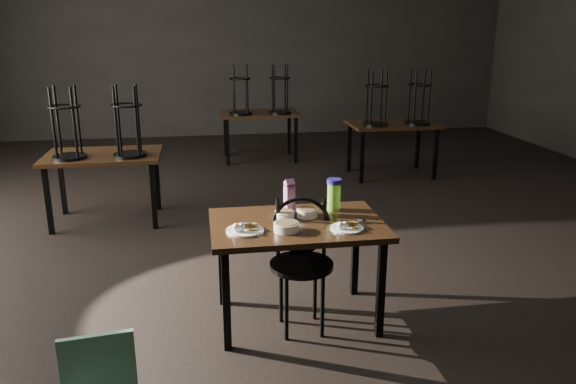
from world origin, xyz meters
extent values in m
plane|color=black|center=(0.00, 0.00, 0.00)|extent=(12.00, 12.00, 0.00)
cube|color=black|center=(0.00, 6.00, 1.60)|extent=(10.00, 0.04, 3.20)
cube|color=black|center=(-0.27, -1.15, 0.73)|extent=(1.20, 0.80, 0.04)
cube|color=black|center=(-0.79, -1.47, 0.35)|extent=(0.05, 0.05, 0.71)
cube|color=black|center=(0.25, -1.47, 0.35)|extent=(0.05, 0.05, 0.71)
cube|color=black|center=(-0.79, -0.83, 0.35)|extent=(0.05, 0.05, 0.71)
cube|color=black|center=(0.25, -0.83, 0.35)|extent=(0.05, 0.05, 0.71)
cylinder|color=white|center=(-0.64, -1.27, 0.76)|extent=(0.25, 0.25, 0.02)
cube|color=olive|center=(-0.64, -1.23, 0.81)|extent=(0.09, 0.09, 0.04)
cube|color=olive|center=(-0.61, -1.23, 0.81)|extent=(0.10, 0.10, 0.03)
ellipsoid|color=white|center=(-0.70, -1.31, 0.80)|extent=(0.05, 0.05, 0.06)
ellipsoid|color=white|center=(-0.67, -1.31, 0.80)|extent=(0.05, 0.05, 0.06)
cylinder|color=white|center=(0.04, -1.34, 0.76)|extent=(0.22, 0.22, 0.01)
cube|color=olive|center=(0.04, -1.30, 0.80)|extent=(0.08, 0.08, 0.04)
cube|color=olive|center=(0.07, -1.30, 0.80)|extent=(0.09, 0.09, 0.03)
ellipsoid|color=white|center=(-0.02, -1.37, 0.79)|extent=(0.04, 0.04, 0.05)
ellipsoid|color=white|center=(0.01, -1.37, 0.79)|extent=(0.04, 0.04, 0.05)
cylinder|color=white|center=(-0.35, -1.06, 0.78)|extent=(0.14, 0.14, 0.06)
cylinder|color=brown|center=(-0.35, -1.06, 0.80)|extent=(0.12, 0.12, 0.01)
cylinder|color=white|center=(-0.18, -1.04, 0.78)|extent=(0.15, 0.15, 0.06)
cylinder|color=brown|center=(-0.18, -1.04, 0.80)|extent=(0.13, 0.13, 0.01)
cylinder|color=white|center=(-0.37, -1.31, 0.78)|extent=(0.17, 0.17, 0.06)
cylinder|color=brown|center=(-0.37, -1.31, 0.80)|extent=(0.14, 0.14, 0.01)
cube|color=#961B6E|center=(-0.29, -0.96, 0.85)|extent=(0.08, 0.08, 0.21)
cube|color=#961B6E|center=(-0.29, -0.96, 0.98)|extent=(0.08, 0.08, 0.06)
cylinder|color=#88E342|center=(0.04, -0.93, 0.85)|extent=(0.10, 0.10, 0.21)
cylinder|color=navy|center=(0.04, -0.93, 0.97)|extent=(0.11, 0.11, 0.03)
ellipsoid|color=silver|center=(0.17, -1.19, 0.76)|extent=(0.05, 0.06, 0.01)
cube|color=silver|center=(0.17, -1.30, 0.75)|extent=(0.01, 0.14, 0.00)
cylinder|color=black|center=(-0.26, -1.30, 0.49)|extent=(0.44, 0.44, 0.03)
torus|color=black|center=(-0.23, -1.11, 0.71)|extent=(0.42, 0.10, 0.42)
cylinder|color=black|center=(-0.14, -1.17, 0.25)|extent=(0.03, 0.03, 0.49)
cylinder|color=black|center=(-0.39, -1.17, 0.25)|extent=(0.03, 0.03, 0.49)
cylinder|color=black|center=(-0.39, -1.42, 0.25)|extent=(0.03, 0.03, 0.49)
cylinder|color=black|center=(-0.14, -1.42, 0.25)|extent=(0.03, 0.03, 0.49)
cube|color=#7BC09E|center=(-1.42, -2.41, 0.57)|extent=(0.34, 0.07, 0.32)
cube|color=black|center=(-1.93, 1.26, 0.73)|extent=(1.20, 0.80, 0.04)
cube|color=black|center=(-2.45, 0.94, 0.35)|extent=(0.05, 0.05, 0.71)
cube|color=black|center=(-1.41, 0.94, 0.35)|extent=(0.05, 0.05, 0.71)
cube|color=black|center=(-2.45, 1.58, 0.35)|extent=(0.05, 0.05, 0.71)
cube|color=black|center=(-1.41, 1.58, 0.35)|extent=(0.05, 0.05, 0.71)
cylinder|color=black|center=(-2.23, 1.11, 0.77)|extent=(0.34, 0.34, 0.03)
torus|color=black|center=(-2.23, 1.11, 1.27)|extent=(0.32, 0.32, 0.02)
cylinder|color=black|center=(-2.13, 1.21, 1.13)|extent=(0.03, 0.03, 0.70)
cylinder|color=black|center=(-2.33, 1.21, 1.13)|extent=(0.03, 0.03, 0.70)
cylinder|color=black|center=(-2.33, 1.01, 1.13)|extent=(0.03, 0.03, 0.70)
cylinder|color=black|center=(-2.13, 1.01, 1.13)|extent=(0.03, 0.03, 0.70)
cylinder|color=black|center=(-1.63, 1.11, 0.77)|extent=(0.34, 0.34, 0.03)
torus|color=black|center=(-1.63, 1.11, 1.27)|extent=(0.32, 0.32, 0.02)
cylinder|color=black|center=(-1.53, 1.21, 1.13)|extent=(0.03, 0.03, 0.70)
cylinder|color=black|center=(-1.73, 1.21, 1.13)|extent=(0.03, 0.03, 0.70)
cylinder|color=black|center=(-1.73, 1.01, 1.13)|extent=(0.03, 0.03, 0.70)
cylinder|color=black|center=(-1.53, 1.01, 1.13)|extent=(0.03, 0.03, 0.70)
cube|color=black|center=(1.74, 2.62, 0.73)|extent=(1.20, 0.80, 0.04)
cube|color=black|center=(1.22, 2.30, 0.35)|extent=(0.05, 0.05, 0.71)
cube|color=black|center=(2.26, 2.30, 0.35)|extent=(0.05, 0.05, 0.71)
cube|color=black|center=(1.22, 2.94, 0.35)|extent=(0.05, 0.05, 0.71)
cube|color=black|center=(2.26, 2.94, 0.35)|extent=(0.05, 0.05, 0.71)
cylinder|color=black|center=(1.44, 2.47, 0.77)|extent=(0.34, 0.34, 0.03)
torus|color=black|center=(1.44, 2.47, 1.27)|extent=(0.32, 0.32, 0.02)
cylinder|color=black|center=(1.54, 2.57, 1.13)|extent=(0.03, 0.03, 0.70)
cylinder|color=black|center=(1.34, 2.57, 1.13)|extent=(0.03, 0.03, 0.70)
cylinder|color=black|center=(1.34, 2.37, 1.13)|extent=(0.03, 0.03, 0.70)
cylinder|color=black|center=(1.54, 2.37, 1.13)|extent=(0.03, 0.03, 0.70)
cylinder|color=black|center=(2.04, 2.47, 0.77)|extent=(0.34, 0.34, 0.03)
torus|color=black|center=(2.04, 2.47, 1.27)|extent=(0.32, 0.32, 0.02)
cylinder|color=black|center=(2.14, 2.57, 1.13)|extent=(0.03, 0.03, 0.70)
cylinder|color=black|center=(1.94, 2.57, 1.13)|extent=(0.03, 0.03, 0.70)
cylinder|color=black|center=(1.94, 2.37, 1.13)|extent=(0.03, 0.03, 0.70)
cylinder|color=black|center=(2.14, 2.37, 1.13)|extent=(0.03, 0.03, 0.70)
cube|color=black|center=(0.02, 3.88, 0.73)|extent=(1.20, 0.80, 0.04)
cube|color=black|center=(-0.50, 3.56, 0.35)|extent=(0.05, 0.05, 0.71)
cube|color=black|center=(0.54, 3.56, 0.35)|extent=(0.05, 0.05, 0.71)
cube|color=black|center=(-0.50, 4.20, 0.35)|extent=(0.05, 0.05, 0.71)
cube|color=black|center=(0.54, 4.20, 0.35)|extent=(0.05, 0.05, 0.71)
cylinder|color=black|center=(-0.28, 3.73, 0.77)|extent=(0.34, 0.34, 0.03)
torus|color=black|center=(-0.28, 3.73, 1.27)|extent=(0.32, 0.32, 0.02)
cylinder|color=black|center=(-0.18, 3.83, 1.13)|extent=(0.03, 0.03, 0.70)
cylinder|color=black|center=(-0.37, 3.83, 1.13)|extent=(0.03, 0.03, 0.70)
cylinder|color=black|center=(-0.37, 3.63, 1.13)|extent=(0.03, 0.03, 0.70)
cylinder|color=black|center=(-0.18, 3.63, 1.13)|extent=(0.03, 0.03, 0.70)
cylinder|color=black|center=(0.32, 3.73, 0.77)|extent=(0.34, 0.34, 0.03)
torus|color=black|center=(0.32, 3.73, 1.27)|extent=(0.32, 0.32, 0.02)
cylinder|color=black|center=(0.42, 3.83, 1.13)|extent=(0.03, 0.03, 0.70)
cylinder|color=black|center=(0.23, 3.83, 1.13)|extent=(0.03, 0.03, 0.70)
cylinder|color=black|center=(0.23, 3.63, 1.13)|extent=(0.03, 0.03, 0.70)
cylinder|color=black|center=(0.42, 3.63, 1.13)|extent=(0.03, 0.03, 0.70)
camera|label=1|loc=(-0.91, -4.76, 2.08)|focal=35.00mm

